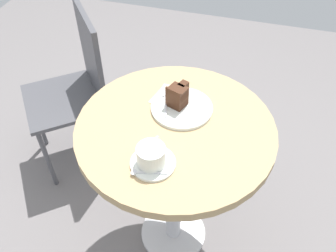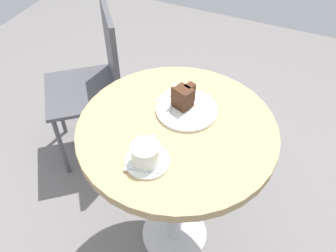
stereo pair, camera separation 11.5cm
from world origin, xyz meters
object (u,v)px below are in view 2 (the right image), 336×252
(fork, at_px, (172,100))
(cafe_chair, at_px, (97,75))
(napkin, at_px, (178,98))
(cake_slice, at_px, (184,97))
(saucer, at_px, (147,161))
(teaspoon, at_px, (136,169))
(cake_plate, at_px, (186,109))
(coffee_cup, at_px, (146,153))

(fork, relative_size, cafe_chair, 0.16)
(napkin, bearing_deg, cafe_chair, 65.42)
(cake_slice, distance_m, cafe_chair, 0.72)
(saucer, xyz_separation_m, cake_slice, (0.28, -0.01, 0.05))
(teaspoon, bearing_deg, fork, -98.27)
(cake_plate, relative_size, cafe_chair, 0.26)
(teaspoon, height_order, cake_slice, cake_slice)
(cake_slice, height_order, cafe_chair, cafe_chair)
(saucer, relative_size, fork, 1.01)
(cake_slice, distance_m, fork, 0.06)
(saucer, bearing_deg, cafe_chair, 45.62)
(fork, bearing_deg, cake_plate, -122.36)
(teaspoon, distance_m, cake_plate, 0.32)
(cake_slice, bearing_deg, teaspoon, 176.61)
(coffee_cup, bearing_deg, teaspoon, 167.33)
(fork, bearing_deg, teaspoon, 168.09)
(saucer, xyz_separation_m, fork, (0.28, 0.04, 0.01))
(napkin, bearing_deg, cake_plate, -135.43)
(fork, height_order, napkin, fork)
(teaspoon, distance_m, fork, 0.33)
(saucer, height_order, cake_slice, cake_slice)
(teaspoon, relative_size, fork, 0.76)
(cake_plate, relative_size, cake_slice, 2.40)
(cake_plate, bearing_deg, cake_slice, 54.29)
(cake_plate, distance_m, fork, 0.07)
(coffee_cup, relative_size, fork, 0.85)
(coffee_cup, distance_m, fork, 0.29)
(cake_slice, bearing_deg, fork, 82.01)
(cafe_chair, bearing_deg, napkin, 26.37)
(napkin, xyz_separation_m, cafe_chair, (0.25, 0.55, -0.24))
(teaspoon, height_order, fork, fork)
(saucer, bearing_deg, cake_slice, -1.06)
(teaspoon, bearing_deg, napkin, -100.60)
(cake_slice, height_order, fork, cake_slice)
(fork, distance_m, cafe_chair, 0.66)
(cake_plate, distance_m, cafe_chair, 0.72)
(napkin, relative_size, cafe_chair, 0.17)
(saucer, relative_size, teaspoon, 1.33)
(napkin, distance_m, cafe_chair, 0.66)
(saucer, distance_m, fork, 0.29)
(saucer, relative_size, coffee_cup, 1.18)
(coffee_cup, distance_m, cake_plate, 0.27)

